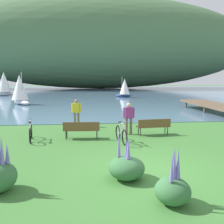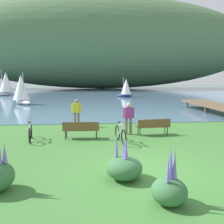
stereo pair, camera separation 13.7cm
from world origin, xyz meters
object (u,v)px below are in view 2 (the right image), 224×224
at_px(park_bench_further_along, 81,129).
at_px(person_on_the_grass, 128,116).
at_px(sailboat_nearest_to_shore, 21,89).
at_px(sailboat_mid_bay, 126,88).
at_px(person_at_shoreline, 77,111).
at_px(bicycle_leaning_near_bench, 121,134).
at_px(park_bench_near_camera, 153,125).
at_px(sailboat_toward_hillside, 6,84).
at_px(bicycle_beside_path, 30,132).

distance_m(park_bench_further_along, person_on_the_grass, 2.67).
height_order(sailboat_nearest_to_shore, sailboat_mid_bay, sailboat_nearest_to_shore).
bearing_deg(park_bench_further_along, person_at_shoreline, 96.87).
relative_size(bicycle_leaning_near_bench, sailboat_mid_bay, 0.55).
xyz_separation_m(park_bench_near_camera, bicycle_leaning_near_bench, (-1.93, -1.34, -0.12)).
bearing_deg(sailboat_toward_hillside, sailboat_nearest_to_shore, -65.86).
height_order(park_bench_near_camera, sailboat_mid_bay, sailboat_mid_bay).
relative_size(sailboat_mid_bay, sailboat_toward_hillside, 0.72).
distance_m(park_bench_near_camera, person_at_shoreline, 5.06).
xyz_separation_m(park_bench_further_along, person_on_the_grass, (2.51, 0.78, 0.46)).
bearing_deg(bicycle_beside_path, park_bench_further_along, 2.61).
height_order(bicycle_leaning_near_bench, sailboat_toward_hillside, sailboat_toward_hillside).
bearing_deg(sailboat_nearest_to_shore, person_at_shoreline, -62.43).
relative_size(bicycle_beside_path, sailboat_mid_bay, 0.55).
bearing_deg(bicycle_leaning_near_bench, park_bench_further_along, 155.54).
xyz_separation_m(person_on_the_grass, sailboat_nearest_to_shore, (-9.90, 15.89, 0.80)).
height_order(park_bench_near_camera, bicycle_leaning_near_bench, bicycle_leaning_near_bench).
height_order(person_at_shoreline, sailboat_toward_hillside, sailboat_toward_hillside).
distance_m(person_at_shoreline, person_on_the_grass, 3.83).
xyz_separation_m(park_bench_near_camera, sailboat_nearest_to_shore, (-11.19, 16.18, 1.26)).
height_order(person_on_the_grass, sailboat_toward_hillside, sailboat_toward_hillside).
bearing_deg(sailboat_nearest_to_shore, sailboat_mid_bay, 36.31).
relative_size(park_bench_further_along, bicycle_beside_path, 1.04).
xyz_separation_m(bicycle_beside_path, person_on_the_grass, (4.95, 0.89, 0.58)).
relative_size(park_bench_near_camera, bicycle_leaning_near_bench, 1.05).
bearing_deg(sailboat_mid_bay, person_on_the_grass, -97.99).
bearing_deg(sailboat_toward_hillside, park_bench_near_camera, -60.12).
bearing_deg(sailboat_toward_hillside, park_bench_further_along, -65.99).
bearing_deg(bicycle_leaning_near_bench, sailboat_nearest_to_shore, 117.87).
xyz_separation_m(park_bench_near_camera, sailboat_mid_bay, (2.33, 26.12, 1.03)).
xyz_separation_m(bicycle_leaning_near_bench, person_at_shoreline, (-2.27, 4.13, 0.58)).
bearing_deg(person_at_shoreline, bicycle_beside_path, -121.21).
relative_size(park_bench_near_camera, sailboat_toward_hillside, 0.41).
bearing_deg(person_on_the_grass, bicycle_leaning_near_bench, -111.10).
xyz_separation_m(person_on_the_grass, sailboat_mid_bay, (3.63, 25.82, 0.57)).
bearing_deg(sailboat_mid_bay, bicycle_leaning_near_bench, -98.81).
distance_m(bicycle_leaning_near_bench, person_on_the_grass, 1.84).
xyz_separation_m(sailboat_mid_bay, sailboat_toward_hillside, (-20.23, 5.03, 0.59)).
relative_size(sailboat_nearest_to_shore, sailboat_mid_bay, 1.15).
height_order(sailboat_nearest_to_shore, sailboat_toward_hillside, sailboat_toward_hillside).
height_order(bicycle_leaning_near_bench, bicycle_beside_path, same).
bearing_deg(person_at_shoreline, sailboat_nearest_to_shore, 117.57).
bearing_deg(bicycle_leaning_near_bench, sailboat_mid_bay, 81.19).
relative_size(park_bench_near_camera, person_on_the_grass, 1.08).
bearing_deg(park_bench_near_camera, bicycle_beside_path, -174.55).
xyz_separation_m(bicycle_leaning_near_bench, sailboat_nearest_to_shore, (-9.27, 17.52, 1.38)).
distance_m(bicycle_leaning_near_bench, bicycle_beside_path, 4.39).
height_order(bicycle_beside_path, sailboat_toward_hillside, sailboat_toward_hillside).
distance_m(park_bench_further_along, sailboat_toward_hillside, 34.66).
bearing_deg(bicycle_beside_path, person_at_shoreline, 58.79).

